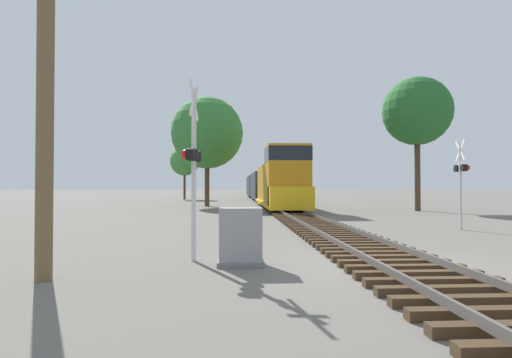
{
  "coord_description": "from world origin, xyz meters",
  "views": [
    {
      "loc": [
        -3.66,
        -9.26,
        1.84
      ],
      "look_at": [
        -2.69,
        8.26,
        2.15
      ],
      "focal_mm": 28.0,
      "sensor_mm": 36.0,
      "label": 1
    }
  ],
  "objects_px": {
    "tree_deep_background": "(185,161)",
    "relay_cabinet": "(241,237)",
    "utility_pole": "(46,59)",
    "tree_far_right": "(417,112)",
    "tree_mid_background": "(207,133)",
    "crossing_signal_far": "(461,174)",
    "freight_train": "(264,186)",
    "crossing_signal_near": "(193,159)"
  },
  "relations": [
    {
      "from": "utility_pole",
      "to": "tree_mid_background",
      "type": "xyz_separation_m",
      "value": [
        1.25,
        28.45,
        2.34
      ]
    },
    {
      "from": "crossing_signal_near",
      "to": "crossing_signal_far",
      "type": "bearing_deg",
      "value": 128.12
    },
    {
      "from": "freight_train",
      "to": "tree_far_right",
      "type": "distance_m",
      "value": 22.6
    },
    {
      "from": "tree_mid_background",
      "to": "freight_train",
      "type": "bearing_deg",
      "value": 62.74
    },
    {
      "from": "tree_mid_background",
      "to": "crossing_signal_near",
      "type": "bearing_deg",
      "value": -86.91
    },
    {
      "from": "crossing_signal_near",
      "to": "tree_mid_background",
      "type": "bearing_deg",
      "value": -169.85
    },
    {
      "from": "relay_cabinet",
      "to": "tree_far_right",
      "type": "relative_size",
      "value": 0.13
    },
    {
      "from": "tree_far_right",
      "to": "tree_mid_background",
      "type": "xyz_separation_m",
      "value": [
        -16.0,
        7.71,
        -0.67
      ]
    },
    {
      "from": "tree_deep_background",
      "to": "freight_train",
      "type": "bearing_deg",
      "value": -34.81
    },
    {
      "from": "tree_mid_background",
      "to": "tree_deep_background",
      "type": "relative_size",
      "value": 1.36
    },
    {
      "from": "crossing_signal_far",
      "to": "tree_far_right",
      "type": "height_order",
      "value": "tree_far_right"
    },
    {
      "from": "crossing_signal_far",
      "to": "relay_cabinet",
      "type": "xyz_separation_m",
      "value": [
        -9.39,
        -6.99,
        -1.68
      ]
    },
    {
      "from": "freight_train",
      "to": "crossing_signal_far",
      "type": "bearing_deg",
      "value": -79.59
    },
    {
      "from": "crossing_signal_near",
      "to": "tree_mid_background",
      "type": "distance_m",
      "value": 26.92
    },
    {
      "from": "crossing_signal_near",
      "to": "tree_mid_background",
      "type": "relative_size",
      "value": 0.44
    },
    {
      "from": "tree_far_right",
      "to": "tree_mid_background",
      "type": "distance_m",
      "value": 17.78
    },
    {
      "from": "freight_train",
      "to": "crossing_signal_near",
      "type": "distance_m",
      "value": 38.72
    },
    {
      "from": "tree_mid_background",
      "to": "utility_pole",
      "type": "bearing_deg",
      "value": -92.51
    },
    {
      "from": "crossing_signal_near",
      "to": "relay_cabinet",
      "type": "xyz_separation_m",
      "value": [
        1.17,
        -0.62,
        -1.85
      ]
    },
    {
      "from": "tree_far_right",
      "to": "tree_mid_background",
      "type": "bearing_deg",
      "value": 154.28
    },
    {
      "from": "crossing_signal_near",
      "to": "crossing_signal_far",
      "type": "height_order",
      "value": "crossing_signal_near"
    },
    {
      "from": "tree_deep_background",
      "to": "tree_mid_background",
      "type": "bearing_deg",
      "value": -77.1
    },
    {
      "from": "freight_train",
      "to": "relay_cabinet",
      "type": "relative_size",
      "value": 37.21
    },
    {
      "from": "tree_deep_background",
      "to": "relay_cabinet",
      "type": "bearing_deg",
      "value": -81.41
    },
    {
      "from": "tree_far_right",
      "to": "crossing_signal_far",
      "type": "bearing_deg",
      "value": -107.76
    },
    {
      "from": "crossing_signal_far",
      "to": "relay_cabinet",
      "type": "bearing_deg",
      "value": 134.28
    },
    {
      "from": "freight_train",
      "to": "utility_pole",
      "type": "xyz_separation_m",
      "value": [
        -7.36,
        -40.32,
        2.43
      ]
    },
    {
      "from": "crossing_signal_near",
      "to": "relay_cabinet",
      "type": "bearing_deg",
      "value": 69.05
    },
    {
      "from": "relay_cabinet",
      "to": "tree_mid_background",
      "type": "xyz_separation_m",
      "value": [
        -2.61,
        27.18,
        6.03
      ]
    },
    {
      "from": "crossing_signal_far",
      "to": "tree_mid_background",
      "type": "distance_m",
      "value": 23.89
    },
    {
      "from": "crossing_signal_far",
      "to": "utility_pole",
      "type": "xyz_separation_m",
      "value": [
        -13.25,
        -8.26,
        2.0
      ]
    },
    {
      "from": "crossing_signal_near",
      "to": "tree_far_right",
      "type": "height_order",
      "value": "tree_far_right"
    },
    {
      "from": "relay_cabinet",
      "to": "tree_deep_background",
      "type": "bearing_deg",
      "value": 98.59
    },
    {
      "from": "tree_far_right",
      "to": "tree_deep_background",
      "type": "xyz_separation_m",
      "value": [
        -20.4,
        26.88,
        -2.08
      ]
    },
    {
      "from": "relay_cabinet",
      "to": "tree_deep_background",
      "type": "distance_m",
      "value": 47.11
    },
    {
      "from": "crossing_signal_near",
      "to": "tree_mid_background",
      "type": "height_order",
      "value": "tree_mid_background"
    },
    {
      "from": "freight_train",
      "to": "tree_far_right",
      "type": "bearing_deg",
      "value": -63.21
    },
    {
      "from": "crossing_signal_far",
      "to": "tree_mid_background",
      "type": "bearing_deg",
      "value": 38.36
    },
    {
      "from": "freight_train",
      "to": "tree_deep_background",
      "type": "distance_m",
      "value": 13.23
    },
    {
      "from": "freight_train",
      "to": "tree_far_right",
      "type": "height_order",
      "value": "tree_far_right"
    },
    {
      "from": "utility_pole",
      "to": "relay_cabinet",
      "type": "bearing_deg",
      "value": 18.17
    },
    {
      "from": "utility_pole",
      "to": "tree_far_right",
      "type": "distance_m",
      "value": 27.15
    }
  ]
}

